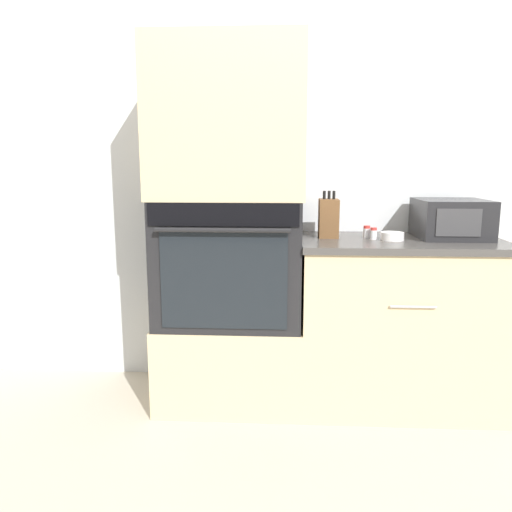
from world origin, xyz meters
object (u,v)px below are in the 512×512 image
Objects in this scene: condiment_jar_near at (367,232)px; condiment_jar_mid at (373,234)px; microwave at (451,219)px; knife_block at (328,218)px; bowl at (392,236)px; wall_oven at (230,260)px.

condiment_jar_near reaches higher than condiment_jar_mid.
condiment_jar_near is (-0.45, -0.04, -0.07)m from microwave.
microwave is 0.46m from condiment_jar_near.
bowl is (0.33, -0.09, -0.08)m from knife_block.
condiment_jar_mid is at bearing -15.91° from knife_block.
knife_block reaches higher than microwave.
knife_block reaches higher than condiment_jar_near.
wall_oven is at bearing -177.31° from condiment_jar_near.
microwave is 0.66m from knife_block.
wall_oven is at bearing -174.06° from knife_block.
condiment_jar_mid is at bearing -0.83° from wall_oven.
condiment_jar_near is at bearing 150.26° from bowl.
wall_oven is 12.22× the size of condiment_jar_mid.
condiment_jar_near is 1.08× the size of condiment_jar_mid.
bowl is (-0.33, -0.11, -0.08)m from microwave.
microwave reaches higher than bowl.
condiment_jar_near is at bearing 121.76° from condiment_jar_mid.
microwave is at bearing 11.02° from condiment_jar_mid.
knife_block is 0.22m from condiment_jar_near.
bowl is at bearing -162.22° from microwave.
wall_oven is 0.87m from bowl.
wall_oven is at bearing 177.69° from bowl.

